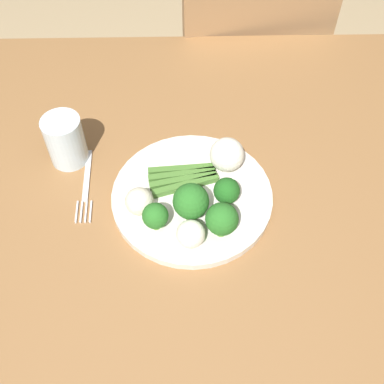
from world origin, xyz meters
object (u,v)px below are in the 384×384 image
(chair, at_px, (242,84))
(water_glass, at_px, (65,140))
(cauliflower_near_center, at_px, (139,201))
(cauliflower_near_fork, at_px, (227,155))
(broccoli_right, at_px, (227,191))
(broccoli_outer_edge, at_px, (222,219))
(fork, at_px, (86,186))
(plate, at_px, (192,196))
(dining_table, at_px, (172,243))
(broccoli_back, at_px, (155,216))
(broccoli_back_right, at_px, (191,202))
(cauliflower_mid, at_px, (191,234))
(asparagus_bundle, at_px, (183,178))

(chair, bearing_deg, water_glass, 44.12)
(cauliflower_near_center, bearing_deg, water_glass, -43.62)
(cauliflower_near_fork, bearing_deg, chair, -100.04)
(broccoli_right, bearing_deg, chair, -99.28)
(chair, bearing_deg, broccoli_outer_edge, 71.70)
(fork, bearing_deg, broccoli_right, 76.47)
(chair, bearing_deg, cauliflower_near_fork, 71.08)
(cauliflower_near_center, height_order, cauliflower_near_fork, cauliflower_near_fork)
(chair, xyz_separation_m, water_glass, (0.39, 0.52, 0.31))
(plate, bearing_deg, water_glass, -23.84)
(chair, height_order, broccoli_right, chair)
(dining_table, xyz_separation_m, broccoli_back, (0.02, 0.04, 0.15))
(broccoli_back_right, bearing_deg, water_glass, -33.39)
(broccoli_right, height_order, cauliflower_near_center, broccoli_right)
(water_glass, bearing_deg, cauliflower_near_fork, 172.49)
(cauliflower_mid, bearing_deg, broccoli_outer_edge, -160.87)
(cauliflower_near_fork, distance_m, water_glass, 0.29)
(broccoli_right, bearing_deg, water_glass, -22.79)
(chair, relative_size, cauliflower_near_fork, 14.01)
(cauliflower_near_center, xyz_separation_m, water_glass, (0.14, -0.13, 0.01))
(asparagus_bundle, relative_size, broccoli_outer_edge, 1.92)
(broccoli_right, distance_m, cauliflower_near_fork, 0.08)
(plate, height_order, broccoli_back, broccoli_back)
(dining_table, relative_size, cauliflower_near_center, 24.45)
(plate, distance_m, cauliflower_mid, 0.10)
(broccoli_outer_edge, bearing_deg, asparagus_bundle, -61.33)
(dining_table, distance_m, fork, 0.19)
(asparagus_bundle, height_order, water_glass, water_glass)
(broccoli_back_right, height_order, broccoli_outer_edge, broccoli_back_right)
(broccoli_back, bearing_deg, broccoli_right, -158.16)
(asparagus_bundle, xyz_separation_m, broccoli_back_right, (-0.01, 0.08, 0.04))
(plate, height_order, broccoli_back_right, broccoli_back_right)
(broccoli_right, xyz_separation_m, cauliflower_mid, (0.06, 0.08, -0.01))
(plate, relative_size, cauliflower_mid, 6.07)
(chair, height_order, broccoli_back_right, chair)
(dining_table, bearing_deg, cauliflower_near_center, 7.79)
(cauliflower_near_fork, bearing_deg, broccoli_back_right, 59.01)
(cauliflower_near_center, relative_size, cauliflower_near_fork, 0.77)
(cauliflower_mid, bearing_deg, cauliflower_near_fork, -112.84)
(broccoli_outer_edge, bearing_deg, fork, -25.12)
(plate, height_order, broccoli_outer_edge, broccoli_outer_edge)
(chair, distance_m, water_glass, 0.72)
(broccoli_back, bearing_deg, broccoli_outer_edge, 172.74)
(cauliflower_near_center, bearing_deg, broccoli_back, 129.00)
(chair, bearing_deg, fork, 50.16)
(plate, xyz_separation_m, broccoli_right, (-0.06, 0.02, 0.04))
(dining_table, bearing_deg, broccoli_back, 63.02)
(plate, distance_m, broccoli_outer_edge, 0.10)
(broccoli_right, xyz_separation_m, broccoli_back_right, (0.06, 0.03, 0.01))
(asparagus_bundle, bearing_deg, water_glass, -28.20)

